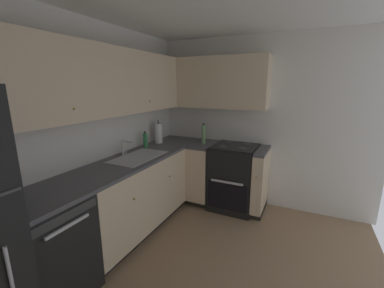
{
  "coord_description": "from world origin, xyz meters",
  "views": [
    {
      "loc": [
        -1.7,
        -0.62,
        1.75
      ],
      "look_at": [
        0.95,
        0.64,
        1.04
      ],
      "focal_mm": 22.96,
      "sensor_mm": 36.0,
      "label": 1
    }
  ],
  "objects": [
    {
      "name": "wall_back",
      "position": [
        0.0,
        1.52,
        1.21
      ],
      "size": [
        3.81,
        0.05,
        2.42
      ],
      "primitive_type": "cube",
      "color": "silver",
      "rests_on": "ground_plane"
    },
    {
      "name": "wall_right",
      "position": [
        1.88,
        0.0,
        1.21
      ],
      "size": [
        0.05,
        3.09,
        2.42
      ],
      "primitive_type": "cube",
      "color": "silver",
      "rests_on": "ground_plane"
    },
    {
      "name": "dishwasher",
      "position": [
        -0.65,
        1.19,
        0.44
      ],
      "size": [
        0.6,
        0.63,
        0.88
      ],
      "color": "black",
      "rests_on": "ground_plane"
    },
    {
      "name": "lower_cabinets_back",
      "position": [
        0.45,
        1.2,
        0.44
      ],
      "size": [
        1.6,
        0.62,
        0.88
      ],
      "color": "beige",
      "rests_on": "ground_plane"
    },
    {
      "name": "countertop_back",
      "position": [
        0.45,
        1.19,
        0.9
      ],
      "size": [
        2.81,
        0.6,
        0.03
      ],
      "primitive_type": "cube",
      "color": "#4C4C51",
      "rests_on": "lower_cabinets_back"
    },
    {
      "name": "lower_cabinets_right",
      "position": [
        1.56,
        0.46,
        0.44
      ],
      "size": [
        0.62,
        1.08,
        0.88
      ],
      "color": "beige",
      "rests_on": "ground_plane"
    },
    {
      "name": "countertop_right",
      "position": [
        1.55,
        0.46,
        0.9
      ],
      "size": [
        0.6,
        1.08,
        0.03
      ],
      "color": "#4C4C51",
      "rests_on": "lower_cabinets_right"
    },
    {
      "name": "oven_range",
      "position": [
        1.57,
        0.27,
        0.47
      ],
      "size": [
        0.68,
        0.62,
        1.06
      ],
      "color": "black",
      "rests_on": "ground_plane"
    },
    {
      "name": "upper_cabinets_back",
      "position": [
        0.29,
        1.33,
        1.78
      ],
      "size": [
        2.49,
        0.34,
        0.71
      ],
      "color": "beige"
    },
    {
      "name": "upper_cabinets_right",
      "position": [
        1.69,
        0.69,
        1.78
      ],
      "size": [
        0.32,
        1.61,
        0.71
      ],
      "color": "beige"
    },
    {
      "name": "sink",
      "position": [
        0.56,
        1.16,
        0.87
      ],
      "size": [
        0.71,
        0.4,
        0.1
      ],
      "color": "#B7B7BC",
      "rests_on": "countertop_back"
    },
    {
      "name": "faucet",
      "position": [
        0.57,
        1.37,
        1.03
      ],
      "size": [
        0.07,
        0.16,
        0.19
      ],
      "color": "silver",
      "rests_on": "countertop_back"
    },
    {
      "name": "soap_bottle",
      "position": [
        1.0,
        1.37,
        1.01
      ],
      "size": [
        0.06,
        0.06,
        0.22
      ],
      "color": "#338C4C",
      "rests_on": "countertop_back"
    },
    {
      "name": "paper_towel_roll",
      "position": [
        1.3,
        1.35,
        1.06
      ],
      "size": [
        0.11,
        0.11,
        0.35
      ],
      "color": "white",
      "rests_on": "countertop_back"
    },
    {
      "name": "oil_bottle",
      "position": [
        1.55,
        0.74,
        1.05
      ],
      "size": [
        0.06,
        0.06,
        0.3
      ],
      "color": "#729E66",
      "rests_on": "countertop_right"
    }
  ]
}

